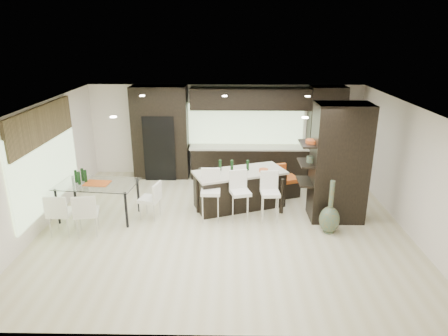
{
  "coord_description": "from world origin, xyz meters",
  "views": [
    {
      "loc": [
        0.15,
        -8.16,
        4.17
      ],
      "look_at": [
        0.0,
        0.6,
        1.15
      ],
      "focal_mm": 32.0,
      "sensor_mm": 36.0,
      "label": 1
    }
  ],
  "objects_px": {
    "kitchen_island": "(240,189)",
    "dining_table": "(99,201)",
    "floor_vase": "(330,207)",
    "chair_end": "(150,202)",
    "stool_right": "(270,202)",
    "stool_left": "(211,201)",
    "stool_mid": "(240,201)",
    "chair_near": "(87,215)",
    "chair_far": "(61,215)",
    "bench": "(273,188)"
  },
  "relations": [
    {
      "from": "stool_left",
      "to": "stool_mid",
      "type": "xyz_separation_m",
      "value": [
        0.68,
        0.01,
        -0.01
      ]
    },
    {
      "from": "chair_end",
      "to": "bench",
      "type": "bearing_deg",
      "value": -53.84
    },
    {
      "from": "floor_vase",
      "to": "chair_end",
      "type": "distance_m",
      "value": 4.08
    },
    {
      "from": "stool_right",
      "to": "chair_end",
      "type": "height_order",
      "value": "stool_right"
    },
    {
      "from": "stool_left",
      "to": "dining_table",
      "type": "bearing_deg",
      "value": 177.51
    },
    {
      "from": "stool_left",
      "to": "bench",
      "type": "xyz_separation_m",
      "value": [
        1.58,
        1.38,
        -0.23
      ]
    },
    {
      "from": "chair_far",
      "to": "chair_end",
      "type": "bearing_deg",
      "value": 24.55
    },
    {
      "from": "stool_right",
      "to": "chair_near",
      "type": "height_order",
      "value": "stool_right"
    },
    {
      "from": "dining_table",
      "to": "stool_mid",
      "type": "bearing_deg",
      "value": 3.96
    },
    {
      "from": "stool_right",
      "to": "floor_vase",
      "type": "bearing_deg",
      "value": -28.42
    },
    {
      "from": "stool_right",
      "to": "chair_end",
      "type": "distance_m",
      "value": 2.78
    },
    {
      "from": "dining_table",
      "to": "bench",
      "type": "bearing_deg",
      "value": 22.56
    },
    {
      "from": "chair_far",
      "to": "chair_end",
      "type": "height_order",
      "value": "chair_far"
    },
    {
      "from": "kitchen_island",
      "to": "bench",
      "type": "xyz_separation_m",
      "value": [
        0.91,
        0.59,
        -0.2
      ]
    },
    {
      "from": "kitchen_island",
      "to": "dining_table",
      "type": "bearing_deg",
      "value": 170.95
    },
    {
      "from": "kitchen_island",
      "to": "floor_vase",
      "type": "height_order",
      "value": "floor_vase"
    },
    {
      "from": "bench",
      "to": "floor_vase",
      "type": "distance_m",
      "value": 2.2
    },
    {
      "from": "bench",
      "to": "chair_near",
      "type": "bearing_deg",
      "value": -173.84
    },
    {
      "from": "stool_mid",
      "to": "bench",
      "type": "xyz_separation_m",
      "value": [
        0.91,
        1.37,
        -0.22
      ]
    },
    {
      "from": "kitchen_island",
      "to": "bench",
      "type": "distance_m",
      "value": 1.1
    },
    {
      "from": "dining_table",
      "to": "stool_left",
      "type": "bearing_deg",
      "value": 3.37
    },
    {
      "from": "stool_mid",
      "to": "chair_far",
      "type": "bearing_deg",
      "value": 174.53
    },
    {
      "from": "stool_right",
      "to": "stool_left",
      "type": "bearing_deg",
      "value": 175.89
    },
    {
      "from": "kitchen_island",
      "to": "dining_table",
      "type": "xyz_separation_m",
      "value": [
        -3.29,
        -0.69,
        -0.03
      ]
    },
    {
      "from": "kitchen_island",
      "to": "stool_right",
      "type": "bearing_deg",
      "value": -69.86
    },
    {
      "from": "stool_right",
      "to": "chair_far",
      "type": "xyz_separation_m",
      "value": [
        -4.52,
        -0.72,
        -0.03
      ]
    },
    {
      "from": "kitchen_island",
      "to": "bench",
      "type": "height_order",
      "value": "kitchen_island"
    },
    {
      "from": "stool_right",
      "to": "floor_vase",
      "type": "relative_size",
      "value": 0.78
    },
    {
      "from": "dining_table",
      "to": "chair_near",
      "type": "xyz_separation_m",
      "value": [
        0.0,
        -0.82,
        0.02
      ]
    },
    {
      "from": "chair_far",
      "to": "bench",
      "type": "bearing_deg",
      "value": 23.19
    },
    {
      "from": "stool_mid",
      "to": "dining_table",
      "type": "relative_size",
      "value": 0.54
    },
    {
      "from": "stool_mid",
      "to": "chair_end",
      "type": "xyz_separation_m",
      "value": [
        -2.1,
        0.1,
        -0.07
      ]
    },
    {
      "from": "stool_mid",
      "to": "dining_table",
      "type": "bearing_deg",
      "value": 162.26
    },
    {
      "from": "dining_table",
      "to": "chair_far",
      "type": "height_order",
      "value": "chair_far"
    },
    {
      "from": "stool_right",
      "to": "bench",
      "type": "distance_m",
      "value": 1.4
    },
    {
      "from": "floor_vase",
      "to": "chair_end",
      "type": "relative_size",
      "value": 1.47
    },
    {
      "from": "dining_table",
      "to": "chair_far",
      "type": "distance_m",
      "value": 0.98
    },
    {
      "from": "kitchen_island",
      "to": "stool_left",
      "type": "relative_size",
      "value": 2.25
    },
    {
      "from": "floor_vase",
      "to": "chair_end",
      "type": "height_order",
      "value": "floor_vase"
    },
    {
      "from": "stool_left",
      "to": "bench",
      "type": "height_order",
      "value": "stool_left"
    },
    {
      "from": "stool_left",
      "to": "floor_vase",
      "type": "bearing_deg",
      "value": -11.95
    },
    {
      "from": "kitchen_island",
      "to": "floor_vase",
      "type": "distance_m",
      "value": 2.34
    },
    {
      "from": "stool_left",
      "to": "chair_near",
      "type": "bearing_deg",
      "value": -164.91
    },
    {
      "from": "chair_near",
      "to": "stool_right",
      "type": "bearing_deg",
      "value": -1.58
    },
    {
      "from": "kitchen_island",
      "to": "chair_near",
      "type": "distance_m",
      "value": 3.62
    },
    {
      "from": "stool_right",
      "to": "stool_mid",
      "type": "bearing_deg",
      "value": 175.77
    },
    {
      "from": "stool_mid",
      "to": "bench",
      "type": "height_order",
      "value": "stool_mid"
    },
    {
      "from": "stool_right",
      "to": "bench",
      "type": "height_order",
      "value": "stool_right"
    },
    {
      "from": "stool_right",
      "to": "dining_table",
      "type": "bearing_deg",
      "value": 174.1
    },
    {
      "from": "kitchen_island",
      "to": "stool_left",
      "type": "bearing_deg",
      "value": -151.42
    }
  ]
}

